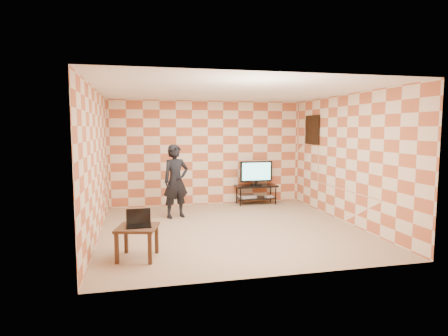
{
  "coord_description": "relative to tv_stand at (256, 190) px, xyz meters",
  "views": [
    {
      "loc": [
        -1.74,
        -7.08,
        1.97
      ],
      "look_at": [
        0.0,
        0.6,
        1.15
      ],
      "focal_mm": 30.0,
      "sensor_mm": 36.0,
      "label": 1
    }
  ],
  "objects": [
    {
      "name": "floor",
      "position": [
        -1.24,
        -2.23,
        -0.37
      ],
      "size": [
        5.0,
        5.0,
        0.0
      ],
      "primitive_type": "plane",
      "color": "tan",
      "rests_on": "ground"
    },
    {
      "name": "wall_back",
      "position": [
        -1.24,
        0.27,
        0.98
      ],
      "size": [
        5.0,
        0.02,
        2.7
      ],
      "primitive_type": "cube",
      "color": "beige",
      "rests_on": "ground"
    },
    {
      "name": "wall_front",
      "position": [
        -1.24,
        -4.73,
        0.98
      ],
      "size": [
        5.0,
        0.02,
        2.7
      ],
      "primitive_type": "cube",
      "color": "beige",
      "rests_on": "ground"
    },
    {
      "name": "wall_left",
      "position": [
        -3.74,
        -2.23,
        0.98
      ],
      "size": [
        0.02,
        5.0,
        2.7
      ],
      "primitive_type": "cube",
      "color": "beige",
      "rests_on": "ground"
    },
    {
      "name": "wall_right",
      "position": [
        1.26,
        -2.23,
        0.98
      ],
      "size": [
        0.02,
        5.0,
        2.7
      ],
      "primitive_type": "cube",
      "color": "beige",
      "rests_on": "ground"
    },
    {
      "name": "ceiling",
      "position": [
        -1.24,
        -2.23,
        2.33
      ],
      "size": [
        5.0,
        5.0,
        0.02
      ],
      "primitive_type": "cube",
      "color": "white",
      "rests_on": "wall_back"
    },
    {
      "name": "wall_art",
      "position": [
        1.23,
        -0.68,
        1.58
      ],
      "size": [
        0.04,
        0.72,
        0.72
      ],
      "color": "black",
      "rests_on": "wall_right"
    },
    {
      "name": "tv_stand",
      "position": [
        0.0,
        0.0,
        0.0
      ],
      "size": [
        1.09,
        0.49,
        0.5
      ],
      "color": "black",
      "rests_on": "floor"
    },
    {
      "name": "tv",
      "position": [
        -0.0,
        -0.0,
        0.48
      ],
      "size": [
        0.87,
        0.17,
        0.63
      ],
      "color": "black",
      "rests_on": "tv_stand"
    },
    {
      "name": "dvd_player",
      "position": [
        -0.23,
        0.02,
        -0.16
      ],
      "size": [
        0.45,
        0.36,
        0.07
      ],
      "primitive_type": "cube",
      "rotation": [
        0.0,
        0.0,
        0.17
      ],
      "color": "#AEAEB0",
      "rests_on": "tv_stand"
    },
    {
      "name": "game_console",
      "position": [
        0.35,
        -0.03,
        -0.17
      ],
      "size": [
        0.23,
        0.18,
        0.05
      ],
      "primitive_type": "cube",
      "rotation": [
        0.0,
        0.0,
        0.21
      ],
      "color": "silver",
      "rests_on": "tv_stand"
    },
    {
      "name": "side_table",
      "position": [
        -3.04,
        -3.59,
        0.04
      ],
      "size": [
        0.71,
        0.71,
        0.5
      ],
      "color": "#382617",
      "rests_on": "floor"
    },
    {
      "name": "laptop",
      "position": [
        -3.01,
        -3.57,
        0.19
      ],
      "size": [
        0.38,
        0.3,
        0.25
      ],
      "color": "black",
      "rests_on": "side_table"
    },
    {
      "name": "person",
      "position": [
        -2.2,
        -1.05,
        0.45
      ],
      "size": [
        0.69,
        0.57,
        1.63
      ],
      "primitive_type": "imported",
      "rotation": [
        0.0,
        0.0,
        0.34
      ],
      "color": "black",
      "rests_on": "floor"
    }
  ]
}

